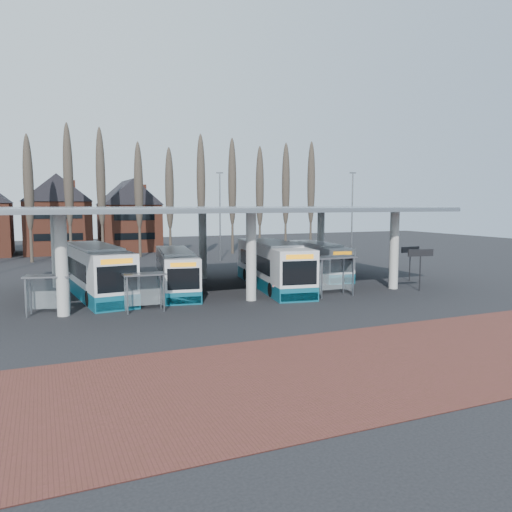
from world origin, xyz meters
name	(u,v)px	position (x,y,z in m)	size (l,w,h in m)	color
ground	(266,307)	(0.00, 0.00, 0.00)	(140.00, 140.00, 0.00)	black
brick_strip	(385,361)	(0.00, -12.00, 0.01)	(70.00, 10.00, 0.03)	#562722
station_canopy	(224,215)	(0.00, 8.00, 5.68)	(32.00, 16.00, 6.34)	beige
poplar_row	(155,186)	(0.00, 33.00, 8.78)	(45.10, 1.10, 14.50)	#473D33
townhouse_row	(17,209)	(-15.75, 44.00, 5.94)	(36.80, 10.30, 12.25)	brown
lamp_post_b	(220,215)	(6.00, 26.00, 5.34)	(0.80, 0.16, 10.17)	slate
lamp_post_c	(352,215)	(20.00, 20.00, 5.34)	(0.80, 0.16, 10.17)	slate
bus_0	(95,271)	(-9.58, 8.98, 1.71)	(4.17, 13.29, 3.63)	silver
bus_1	(176,271)	(-3.77, 8.27, 1.47)	(4.18, 11.48, 3.12)	silver
bus_2	(272,266)	(3.68, 6.95, 1.70)	(4.78, 13.27, 3.61)	silver
bus_3	(319,260)	(10.46, 11.26, 1.42)	(4.15, 11.07, 3.01)	silver
shelter_0	(48,286)	(-12.77, 3.17, 1.74)	(2.79, 1.83, 2.39)	gray
shelter_1	(144,284)	(-7.38, 1.93, 1.71)	(2.57, 1.33, 2.36)	gray
shelter_2	(332,267)	(5.98, 1.83, 2.07)	(3.10, 1.60, 2.85)	gray
info_sign_0	(421,256)	(13.17, 0.86, 2.66)	(2.12, 0.41, 3.17)	black
info_sign_1	(410,252)	(15.81, 5.08, 2.47)	(1.98, 0.26, 2.95)	black
barrier	(281,285)	(2.36, 2.60, 0.86)	(2.01, 1.10, 1.11)	black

